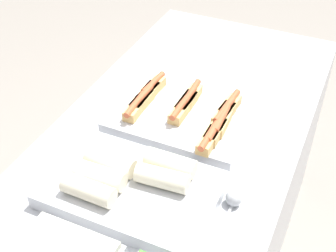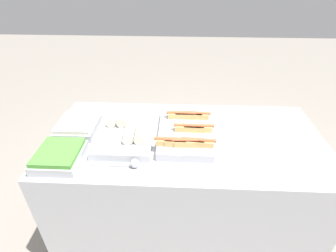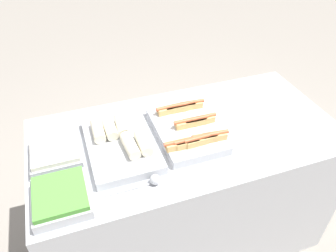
# 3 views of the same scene
# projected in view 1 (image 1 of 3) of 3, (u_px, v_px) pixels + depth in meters

# --- Properties ---
(counter) EXTENTS (1.69, 0.84, 0.92)m
(counter) POSITION_uv_depth(u_px,v_px,m) (179.00, 210.00, 1.96)
(counter) COLOR #B7BABF
(counter) RESTS_ON ground_plane
(tray_hotdogs) EXTENTS (0.35, 0.48, 0.10)m
(tray_hotdogs) POSITION_uv_depth(u_px,v_px,m) (182.00, 117.00, 1.64)
(tray_hotdogs) COLOR #B7BABF
(tray_hotdogs) RESTS_ON counter
(tray_wraps) EXTENTS (0.34, 0.51, 0.11)m
(tray_wraps) POSITION_uv_depth(u_px,v_px,m) (131.00, 186.00, 1.39)
(tray_wraps) COLOR #B7BABF
(tray_wraps) RESTS_ON counter
(serving_spoon_near) EXTENTS (0.26, 0.05, 0.05)m
(serving_spoon_near) POSITION_uv_depth(u_px,v_px,m) (232.00, 203.00, 1.36)
(serving_spoon_near) COLOR #B2B5BA
(serving_spoon_near) RESTS_ON counter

